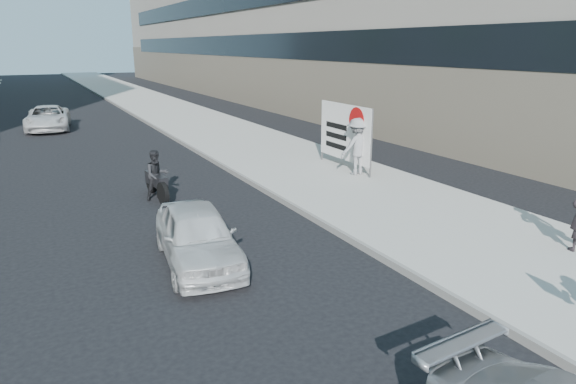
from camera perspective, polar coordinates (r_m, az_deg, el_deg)
ground at (r=9.73m, az=4.79°, el=-9.98°), size 160.00×160.00×0.00m
near_sidewalk at (r=29.03m, az=-9.71°, el=7.51°), size 5.00×120.00×0.15m
jogger at (r=16.91m, az=7.67°, el=5.03°), size 1.24×0.76×1.85m
protest_banner at (r=17.67m, az=6.34°, el=6.62°), size 0.08×3.06×2.20m
white_sedan_near at (r=10.45m, az=-10.04°, el=-4.79°), size 1.78×3.60×1.18m
white_sedan_far at (r=29.61m, az=-25.13°, el=7.46°), size 2.55×4.65×1.23m
motorcycle at (r=15.04m, az=-14.37°, el=1.58°), size 0.75×2.05×1.42m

